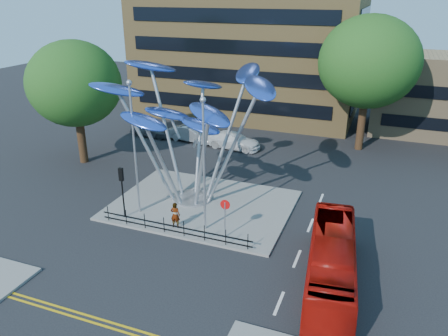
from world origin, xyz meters
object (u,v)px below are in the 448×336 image
at_px(traffic_light_island, 122,182).
at_px(pedestrian, 175,215).
at_px(tree_right, 369,62).
at_px(street_lamp_left, 134,137).
at_px(parked_car_left, 152,129).
at_px(no_entry_sign_island, 225,212).
at_px(street_lamp_right, 204,154).
at_px(parked_car_mid, 192,134).
at_px(parked_car_right, 234,140).
at_px(red_bus, 331,262).
at_px(tree_left, 74,84).
at_px(leaf_sculpture, 190,105).

relative_size(traffic_light_island, pedestrian, 2.02).
xyz_separation_m(traffic_light_island, pedestrian, (3.71, 0.00, -1.62)).
bearing_deg(tree_right, street_lamp_left, -124.05).
bearing_deg(parked_car_left, no_entry_sign_island, -136.41).
relative_size(street_lamp_right, traffic_light_island, 2.42).
relative_size(parked_car_mid, parked_car_right, 0.92).
distance_m(pedestrian, parked_car_mid, 17.12).
bearing_deg(parked_car_left, parked_car_right, -90.23).
height_order(red_bus, parked_car_right, red_bus).
height_order(tree_right, parked_car_left, tree_right).
height_order(traffic_light_island, red_bus, traffic_light_island).
bearing_deg(parked_car_right, parked_car_left, 92.44).
bearing_deg(red_bus, tree_left, 150.36).
relative_size(red_bus, parked_car_mid, 1.96).
bearing_deg(parked_car_left, traffic_light_island, -154.00).
distance_m(red_bus, parked_car_right, 21.06).
height_order(no_entry_sign_island, pedestrian, no_entry_sign_island).
height_order(no_entry_sign_island, red_bus, red_bus).
bearing_deg(pedestrian, tree_left, -35.15).
bearing_deg(leaf_sculpture, street_lamp_left, -127.40).
xyz_separation_m(street_lamp_right, parked_car_mid, (-8.07, 15.43, -4.31)).
bearing_deg(traffic_light_island, parked_car_left, 114.05).
bearing_deg(tree_left, leaf_sculpture, -15.55).
height_order(tree_left, pedestrian, tree_left).
height_order(parked_car_left, parked_car_mid, parked_car_mid).
bearing_deg(red_bus, parked_car_mid, 125.18).
distance_m(red_bus, pedestrian, 10.02).
xyz_separation_m(street_lamp_right, parked_car_right, (-3.57, 15.00, -4.34)).
xyz_separation_m(red_bus, pedestrian, (-9.79, 2.09, -0.31)).
relative_size(leaf_sculpture, parked_car_mid, 2.66).
distance_m(traffic_light_island, red_bus, 13.72).
bearing_deg(tree_left, parked_car_left, 76.97).
bearing_deg(parked_car_right, tree_left, 130.83).
relative_size(pedestrian, parked_car_mid, 0.35).
distance_m(tree_left, no_entry_sign_island, 18.35).
bearing_deg(traffic_light_island, tree_right, 56.31).
bearing_deg(parked_car_left, red_bus, -129.14).
bearing_deg(street_lamp_left, leaf_sculpture, 52.60).
xyz_separation_m(traffic_light_island, red_bus, (13.50, -2.09, -1.31)).
height_order(tree_right, leaf_sculpture, tree_right).
height_order(pedestrian, parked_car_left, pedestrian).
height_order(leaf_sculpture, red_bus, leaf_sculpture).
bearing_deg(parked_car_mid, parked_car_right, -87.38).
height_order(tree_left, leaf_sculpture, tree_left).
bearing_deg(street_lamp_left, no_entry_sign_island, -8.61).
relative_size(tree_left, leaf_sculpture, 0.81).
bearing_deg(traffic_light_island, street_lamp_left, 63.43).
relative_size(street_lamp_right, red_bus, 0.89).
height_order(street_lamp_right, parked_car_left, street_lamp_right).
distance_m(tree_left, pedestrian, 15.86).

